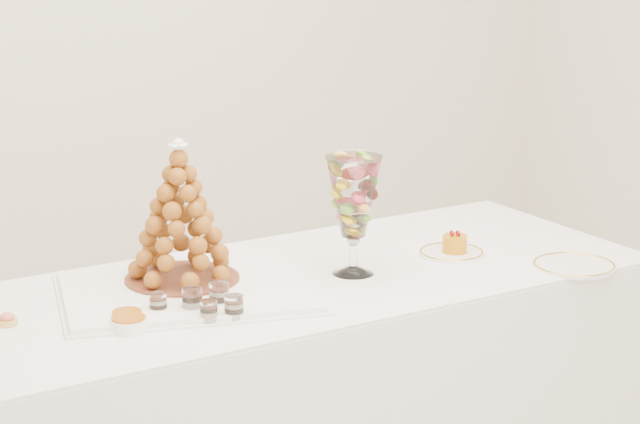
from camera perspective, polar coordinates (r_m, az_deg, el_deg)
buffet_table at (r=3.70m, az=-1.07°, el=-8.84°), size 2.11×0.92×0.79m
lace_tray at (r=3.43m, az=-6.09°, el=-3.66°), size 0.76×0.64×0.02m
macaron_vase at (r=3.54m, az=1.55°, el=0.65°), size 0.16×0.16×0.35m
cake_plate at (r=3.80m, az=6.03°, el=-1.87°), size 0.20×0.20×0.01m
spare_plate at (r=3.73m, az=11.54°, el=-2.43°), size 0.25×0.25×0.01m
pink_tart at (r=3.29m, az=-14.11°, el=-4.80°), size 0.05×0.05×0.03m
verrine_a at (r=3.28m, az=-7.41°, el=-4.21°), size 0.05×0.05×0.06m
verrine_b at (r=3.27m, az=-5.86°, el=-4.10°), size 0.07×0.07×0.07m
verrine_c at (r=3.31m, az=-4.64°, el=-3.83°), size 0.06×0.06×0.07m
verrine_d at (r=3.21m, az=-5.11°, el=-4.59°), size 0.05×0.05×0.06m
verrine_e at (r=3.22m, az=-3.95°, el=-4.41°), size 0.06×0.06×0.07m
ramekin_back at (r=3.25m, az=-8.81°, el=-4.78°), size 0.08×0.08×0.03m
ramekin_front at (r=3.19m, az=-8.74°, el=-5.10°), size 0.10×0.10×0.03m
croquembouche at (r=3.45m, az=-6.41°, el=-0.00°), size 0.32×0.32×0.40m
mousse_cake at (r=3.79m, az=6.17°, el=-1.43°), size 0.07×0.07×0.07m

